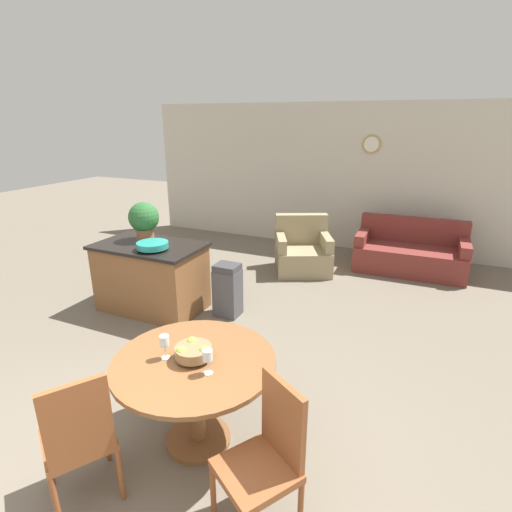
{
  "coord_description": "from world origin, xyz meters",
  "views": [
    {
      "loc": [
        1.61,
        -1.33,
        2.4
      ],
      "look_at": [
        -0.12,
        2.54,
        0.94
      ],
      "focal_mm": 28.0,
      "sensor_mm": 36.0,
      "label": 1
    }
  ],
  "objects_px": {
    "dining_chair_near_right": "(267,453)",
    "kitchen_island": "(152,277)",
    "wine_glass_left": "(164,342)",
    "trash_bin": "(228,290)",
    "fruit_bowl": "(193,351)",
    "dining_table": "(195,379)",
    "dining_chair_near_left": "(79,436)",
    "wine_glass_right": "(208,356)",
    "couch": "(410,254)",
    "teal_bowl": "(153,245)",
    "potted_plant": "(144,219)",
    "armchair": "(303,253)"
  },
  "relations": [
    {
      "from": "dining_chair_near_left",
      "to": "potted_plant",
      "type": "xyz_separation_m",
      "value": [
        -1.57,
        2.66,
        0.64
      ]
    },
    {
      "from": "dining_chair_near_left",
      "to": "potted_plant",
      "type": "bearing_deg",
      "value": 63.53
    },
    {
      "from": "fruit_bowl",
      "to": "couch",
      "type": "height_order",
      "value": "fruit_bowl"
    },
    {
      "from": "dining_chair_near_right",
      "to": "kitchen_island",
      "type": "bearing_deg",
      "value": -7.41
    },
    {
      "from": "dining_table",
      "to": "fruit_bowl",
      "type": "xyz_separation_m",
      "value": [
        -0.0,
        0.0,
        0.24
      ]
    },
    {
      "from": "wine_glass_right",
      "to": "armchair",
      "type": "bearing_deg",
      "value": 98.43
    },
    {
      "from": "wine_glass_left",
      "to": "kitchen_island",
      "type": "xyz_separation_m",
      "value": [
        -1.59,
        1.83,
        -0.43
      ]
    },
    {
      "from": "kitchen_island",
      "to": "potted_plant",
      "type": "distance_m",
      "value": 0.76
    },
    {
      "from": "dining_chair_near_right",
      "to": "dining_chair_near_left",
      "type": "bearing_deg",
      "value": 50.51
    },
    {
      "from": "wine_glass_left",
      "to": "dining_table",
      "type": "bearing_deg",
      "value": 19.27
    },
    {
      "from": "potted_plant",
      "to": "couch",
      "type": "distance_m",
      "value": 4.28
    },
    {
      "from": "dining_table",
      "to": "teal_bowl",
      "type": "height_order",
      "value": "teal_bowl"
    },
    {
      "from": "wine_glass_left",
      "to": "trash_bin",
      "type": "relative_size",
      "value": 0.27
    },
    {
      "from": "wine_glass_left",
      "to": "trash_bin",
      "type": "distance_m",
      "value": 2.21
    },
    {
      "from": "dining_table",
      "to": "fruit_bowl",
      "type": "relative_size",
      "value": 4.44
    },
    {
      "from": "wine_glass_left",
      "to": "teal_bowl",
      "type": "relative_size",
      "value": 0.48
    },
    {
      "from": "couch",
      "to": "armchair",
      "type": "bearing_deg",
      "value": -156.96
    },
    {
      "from": "potted_plant",
      "to": "couch",
      "type": "relative_size",
      "value": 0.29
    },
    {
      "from": "trash_bin",
      "to": "armchair",
      "type": "height_order",
      "value": "armchair"
    },
    {
      "from": "wine_glass_left",
      "to": "couch",
      "type": "relative_size",
      "value": 0.11
    },
    {
      "from": "dining_table",
      "to": "wine_glass_left",
      "type": "bearing_deg",
      "value": -160.73
    },
    {
      "from": "dining_table",
      "to": "trash_bin",
      "type": "bearing_deg",
      "value": 111.61
    },
    {
      "from": "dining_chair_near_right",
      "to": "wine_glass_left",
      "type": "xyz_separation_m",
      "value": [
        -0.94,
        0.32,
        0.34
      ]
    },
    {
      "from": "dining_chair_near_left",
      "to": "wine_glass_left",
      "type": "xyz_separation_m",
      "value": [
        0.19,
        0.67,
        0.34
      ]
    },
    {
      "from": "potted_plant",
      "to": "trash_bin",
      "type": "distance_m",
      "value": 1.43
    },
    {
      "from": "dining_chair_near_left",
      "to": "teal_bowl",
      "type": "distance_m",
      "value": 2.67
    },
    {
      "from": "dining_chair_near_left",
      "to": "wine_glass_right",
      "type": "distance_m",
      "value": 0.92
    },
    {
      "from": "wine_glass_left",
      "to": "kitchen_island",
      "type": "distance_m",
      "value": 2.47
    },
    {
      "from": "wine_glass_left",
      "to": "trash_bin",
      "type": "xyz_separation_m",
      "value": [
        -0.59,
        2.07,
        -0.54
      ]
    },
    {
      "from": "fruit_bowl",
      "to": "wine_glass_right",
      "type": "height_order",
      "value": "wine_glass_right"
    },
    {
      "from": "wine_glass_right",
      "to": "kitchen_island",
      "type": "relative_size",
      "value": 0.13
    },
    {
      "from": "dining_chair_near_right",
      "to": "teal_bowl",
      "type": "xyz_separation_m",
      "value": [
        -2.34,
        1.99,
        0.42
      ]
    },
    {
      "from": "fruit_bowl",
      "to": "trash_bin",
      "type": "relative_size",
      "value": 0.39
    },
    {
      "from": "kitchen_island",
      "to": "couch",
      "type": "bearing_deg",
      "value": 43.97
    },
    {
      "from": "fruit_bowl",
      "to": "wine_glass_left",
      "type": "xyz_separation_m",
      "value": [
        -0.2,
        -0.07,
        0.07
      ]
    },
    {
      "from": "fruit_bowl",
      "to": "trash_bin",
      "type": "height_order",
      "value": "fruit_bowl"
    },
    {
      "from": "kitchen_island",
      "to": "trash_bin",
      "type": "distance_m",
      "value": 1.03
    },
    {
      "from": "fruit_bowl",
      "to": "couch",
      "type": "relative_size",
      "value": 0.16
    },
    {
      "from": "dining_chair_near_right",
      "to": "armchair",
      "type": "distance_m",
      "value": 4.48
    },
    {
      "from": "dining_chair_near_left",
      "to": "wine_glass_right",
      "type": "height_order",
      "value": "dining_chair_near_left"
    },
    {
      "from": "wine_glass_right",
      "to": "wine_glass_left",
      "type": "bearing_deg",
      "value": 174.88
    },
    {
      "from": "wine_glass_right",
      "to": "couch",
      "type": "height_order",
      "value": "wine_glass_right"
    },
    {
      "from": "dining_chair_near_left",
      "to": "kitchen_island",
      "type": "xyz_separation_m",
      "value": [
        -1.4,
        2.51,
        -0.09
      ]
    },
    {
      "from": "dining_table",
      "to": "potted_plant",
      "type": "xyz_separation_m",
      "value": [
        -1.95,
        1.91,
        0.59
      ]
    },
    {
      "from": "wine_glass_right",
      "to": "dining_chair_near_right",
      "type": "bearing_deg",
      "value": -26.75
    },
    {
      "from": "kitchen_island",
      "to": "potted_plant",
      "type": "xyz_separation_m",
      "value": [
        -0.17,
        0.15,
        0.72
      ]
    },
    {
      "from": "dining_table",
      "to": "couch",
      "type": "distance_m",
      "value": 4.82
    },
    {
      "from": "fruit_bowl",
      "to": "dining_chair_near_left",
      "type": "bearing_deg",
      "value": -117.33
    },
    {
      "from": "teal_bowl",
      "to": "potted_plant",
      "type": "bearing_deg",
      "value": 138.91
    },
    {
      "from": "teal_bowl",
      "to": "armchair",
      "type": "height_order",
      "value": "teal_bowl"
    }
  ]
}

